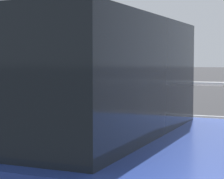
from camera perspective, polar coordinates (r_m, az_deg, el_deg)
The scene contains 3 objects.
parking_meter at distance 4.29m, azimuth 4.49°, elevation -1.47°, with size 0.16×0.17×1.39m.
pedestrian_at_meter at distance 4.63m, azimuth -2.75°, elevation -0.83°, with size 0.70×0.54×1.75m.
background_railing at distance 6.45m, azimuth 8.60°, elevation -1.59°, with size 24.06×0.06×1.07m.
Camera 1 is at (1.48, -3.60, 1.53)m, focal length 71.54 mm.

